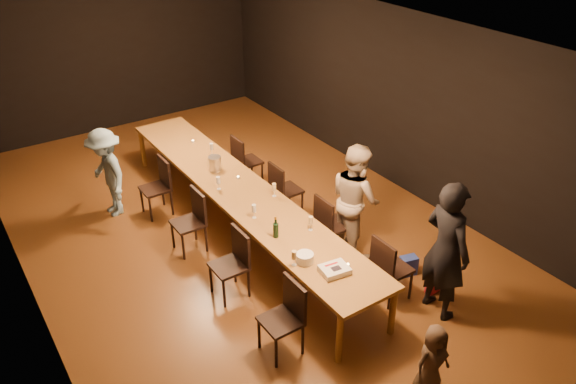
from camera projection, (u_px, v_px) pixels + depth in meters
ground at (241, 231)px, 8.65m from camera, size 10.00×10.00×0.00m
room_shell at (234, 104)px, 7.60m from camera, size 6.04×10.04×3.02m
table at (239, 192)px, 8.29m from camera, size 0.90×6.00×0.75m
chair_right_0 at (392, 268)px, 7.11m from camera, size 0.42×0.42×0.93m
chair_right_1 at (334, 224)px, 7.97m from camera, size 0.42×0.42×0.93m
chair_right_2 at (287, 189)px, 8.83m from camera, size 0.42×0.42×0.93m
chair_right_3 at (248, 161)px, 9.68m from camera, size 0.42×0.42×0.93m
chair_left_0 at (281, 320)px, 6.29m from camera, size 0.42×0.42×0.93m
chair_left_1 at (229, 266)px, 7.14m from camera, size 0.42×0.42×0.93m
chair_left_2 at (188, 223)px, 8.00m from camera, size 0.42×0.42×0.93m
chair_left_3 at (155, 188)px, 8.86m from camera, size 0.42×0.42×0.93m
woman_birthday at (446, 250)px, 6.67m from camera, size 0.47×0.69×1.84m
woman_tan at (355, 199)px, 7.87m from camera, size 0.74×0.89×1.66m
man_blue at (107, 173)px, 8.74m from camera, size 0.60×0.97×1.46m
child at (432, 360)px, 5.81m from camera, size 0.44×0.30×0.88m
gift_bag_red at (433, 284)px, 7.36m from camera, size 0.20×0.12×0.23m
gift_bag_blue at (408, 266)px, 7.67m from camera, size 0.26×0.20×0.28m
birthday_cake at (335, 270)px, 6.55m from camera, size 0.36×0.30×0.08m
plate_stack at (305, 258)px, 6.72m from camera, size 0.27×0.27×0.12m
champagne_bottle at (276, 227)px, 7.13m from camera, size 0.08×0.08×0.31m
ice_bucket at (215, 163)px, 8.73m from camera, size 0.25×0.25×0.23m
wineglass_0 at (294, 258)px, 6.64m from camera, size 0.06×0.06×0.21m
wineglass_1 at (311, 223)px, 7.28m from camera, size 0.06×0.06×0.21m
wineglass_2 at (254, 211)px, 7.54m from camera, size 0.06×0.06×0.21m
wineglass_3 at (274, 190)px, 8.03m from camera, size 0.06×0.06×0.21m
wineglass_4 at (218, 183)px, 8.21m from camera, size 0.06×0.06×0.21m
wineglass_5 at (212, 149)px, 9.18m from camera, size 0.06×0.06×0.21m
tealight_near at (348, 265)px, 6.66m from camera, size 0.05×0.05×0.03m
tealight_mid at (238, 178)px, 8.53m from camera, size 0.05×0.05×0.03m
tealight_far at (193, 141)px, 9.65m from camera, size 0.05×0.05×0.03m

